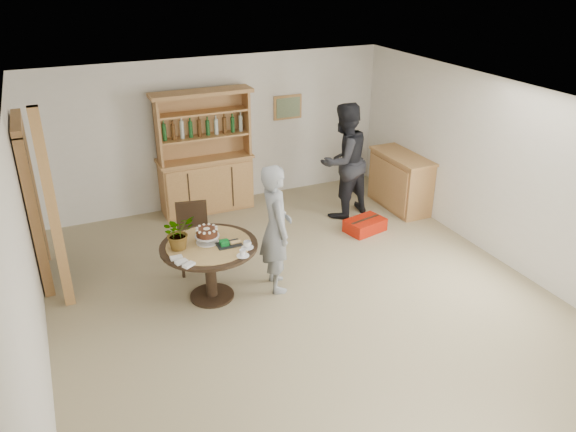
# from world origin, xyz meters

# --- Properties ---
(ground) EXTENTS (7.00, 7.00, 0.00)m
(ground) POSITION_xyz_m (0.00, 0.00, 0.00)
(ground) COLOR tan
(ground) RESTS_ON ground
(room_shell) EXTENTS (6.04, 7.04, 2.52)m
(room_shell) POSITION_xyz_m (0.00, 0.01, 1.74)
(room_shell) COLOR white
(room_shell) RESTS_ON ground
(doorway) EXTENTS (0.13, 1.10, 2.18)m
(doorway) POSITION_xyz_m (-2.93, 2.00, 1.11)
(doorway) COLOR black
(doorway) RESTS_ON ground
(pine_post) EXTENTS (0.12, 0.12, 2.50)m
(pine_post) POSITION_xyz_m (-2.70, 1.20, 1.25)
(pine_post) COLOR tan
(pine_post) RESTS_ON ground
(hutch) EXTENTS (1.62, 0.54, 2.04)m
(hutch) POSITION_xyz_m (-0.30, 3.24, 0.69)
(hutch) COLOR tan
(hutch) RESTS_ON ground
(sideboard) EXTENTS (0.54, 1.26, 0.94)m
(sideboard) POSITION_xyz_m (2.74, 2.00, 0.47)
(sideboard) COLOR tan
(sideboard) RESTS_ON ground
(dining_table) EXTENTS (1.20, 1.20, 0.76)m
(dining_table) POSITION_xyz_m (-1.03, 0.61, 0.60)
(dining_table) COLOR black
(dining_table) RESTS_ON ground
(dining_chair) EXTENTS (0.50, 0.50, 0.95)m
(dining_chair) POSITION_xyz_m (-1.02, 1.43, 0.54)
(dining_chair) COLOR black
(dining_chair) RESTS_ON ground
(birthday_cake) EXTENTS (0.30, 0.30, 0.20)m
(birthday_cake) POSITION_xyz_m (-1.03, 0.66, 0.88)
(birthday_cake) COLOR white
(birthday_cake) RESTS_ON dining_table
(flower_vase) EXTENTS (0.47, 0.44, 0.42)m
(flower_vase) POSITION_xyz_m (-1.38, 0.66, 0.97)
(flower_vase) COLOR #3F7233
(flower_vase) RESTS_ON dining_table
(gift_tray) EXTENTS (0.30, 0.20, 0.08)m
(gift_tray) POSITION_xyz_m (-0.82, 0.48, 0.79)
(gift_tray) COLOR black
(gift_tray) RESTS_ON dining_table
(coffee_cup_a) EXTENTS (0.15, 0.15, 0.09)m
(coffee_cup_a) POSITION_xyz_m (-0.63, 0.33, 0.80)
(coffee_cup_a) COLOR white
(coffee_cup_a) RESTS_ON dining_table
(coffee_cup_b) EXTENTS (0.15, 0.15, 0.08)m
(coffee_cup_b) POSITION_xyz_m (-0.75, 0.16, 0.79)
(coffee_cup_b) COLOR white
(coffee_cup_b) RESTS_ON dining_table
(napkins) EXTENTS (0.24, 0.33, 0.03)m
(napkins) POSITION_xyz_m (-1.44, 0.29, 0.77)
(napkins) COLOR white
(napkins) RESTS_ON dining_table
(teen_boy) EXTENTS (0.50, 0.67, 1.69)m
(teen_boy) POSITION_xyz_m (-0.18, 0.51, 0.85)
(teen_boy) COLOR gray
(teen_boy) RESTS_ON ground
(adult_person) EXTENTS (1.07, 0.93, 1.89)m
(adult_person) POSITION_xyz_m (1.69, 2.12, 0.95)
(adult_person) COLOR black
(adult_person) RESTS_ON ground
(red_suitcase) EXTENTS (0.67, 0.52, 0.21)m
(red_suitcase) POSITION_xyz_m (1.72, 1.42, 0.10)
(red_suitcase) COLOR red
(red_suitcase) RESTS_ON ground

